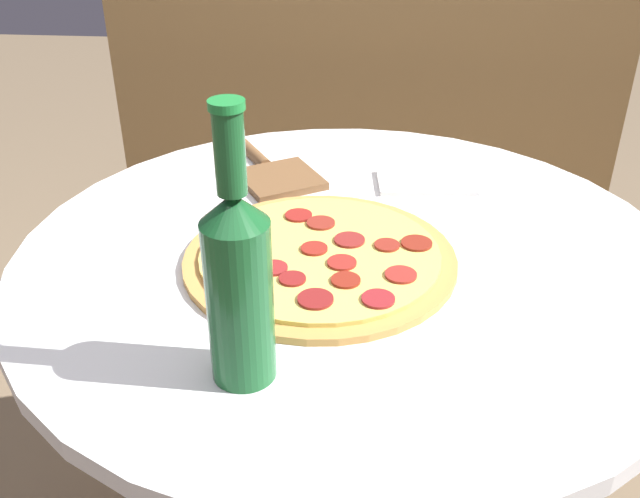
# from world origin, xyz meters

# --- Properties ---
(table) EXTENTS (0.90, 0.90, 0.73)m
(table) POSITION_xyz_m (0.00, 0.00, 0.56)
(table) COLOR white
(table) RESTS_ON ground_plane
(fence_panel) EXTENTS (1.27, 0.04, 1.46)m
(fence_panel) POSITION_xyz_m (0.00, 0.90, 0.73)
(fence_panel) COLOR olive
(fence_panel) RESTS_ON ground_plane
(pizza) EXTENTS (0.36, 0.36, 0.02)m
(pizza) POSITION_xyz_m (-0.04, -0.04, 0.74)
(pizza) COLOR #C68E47
(pizza) RESTS_ON table
(beer_bottle) EXTENTS (0.07, 0.07, 0.29)m
(beer_bottle) POSITION_xyz_m (-0.10, -0.26, 0.85)
(beer_bottle) COLOR #195628
(beer_bottle) RESTS_ON table
(pizza_paddle) EXTENTS (0.18, 0.23, 0.02)m
(pizza_paddle) POSITION_xyz_m (-0.13, 0.22, 0.74)
(pizza_paddle) COLOR brown
(pizza_paddle) RESTS_ON table
(napkin) EXTENTS (0.16, 0.10, 0.01)m
(napkin) POSITION_xyz_m (0.11, 0.21, 0.74)
(napkin) COLOR white
(napkin) RESTS_ON table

